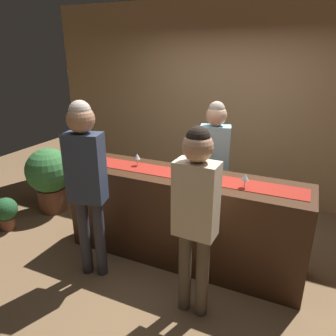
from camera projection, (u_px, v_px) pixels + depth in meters
name	position (u px, v px, depth m)	size (l,w,h in m)	color
ground_plane	(182.00, 256.00, 3.53)	(10.00, 10.00, 0.00)	brown
back_wall	(231.00, 103.00, 4.65)	(6.00, 0.12, 2.90)	tan
bar_counter	(182.00, 218.00, 3.36)	(2.53, 0.60, 0.99)	#3D2314
counter_runner_cloth	(183.00, 175.00, 3.18)	(2.40, 0.28, 0.01)	maroon
wine_bottle_clear	(101.00, 153.00, 3.49)	(0.07, 0.07, 0.30)	#B2C6C1
wine_bottle_green	(190.00, 167.00, 3.08)	(0.07, 0.07, 0.30)	#194723
wine_glass_near_customer	(205.00, 168.00, 3.06)	(0.07, 0.07, 0.14)	silver
wine_glass_mid_counter	(245.00, 177.00, 2.84)	(0.07, 0.07, 0.14)	silver
wine_glass_far_end	(137.00, 157.00, 3.40)	(0.07, 0.07, 0.14)	silver
bartender	(214.00, 157.00, 3.61)	(0.38, 0.27, 1.67)	#26262B
customer_sipping	(196.00, 206.00, 2.44)	(0.35, 0.23, 1.67)	brown
customer_browsing	(86.00, 173.00, 2.89)	(0.38, 0.28, 1.78)	#33333D
potted_plant_tall	(49.00, 175.00, 4.40)	(0.63, 0.63, 0.93)	brown
potted_plant_small	(6.00, 212.00, 3.99)	(0.30, 0.30, 0.44)	brown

